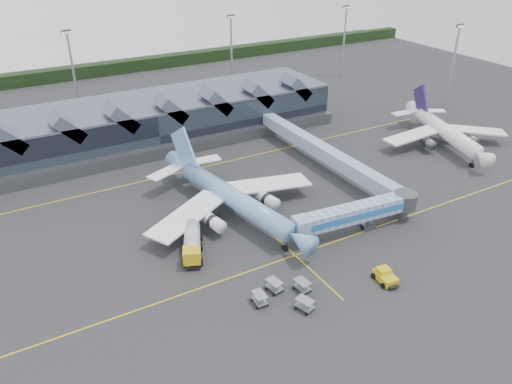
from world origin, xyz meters
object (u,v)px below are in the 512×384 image
main_airliner (230,196)px  regional_jet (444,130)px  fuel_truck (192,241)px  pushback_tug (385,276)px  jet_bridge (364,211)px

main_airliner → regional_jet: (56.72, 3.60, -0.12)m
fuel_truck → pushback_tug: 29.45m
main_airliner → regional_jet: bearing=-6.3°
fuel_truck → main_airliner: bearing=59.0°
main_airliner → pushback_tug: bearing=-78.4°
main_airliner → pushback_tug: (10.94, -27.70, -2.88)m
main_airliner → fuel_truck: bearing=-154.4°
regional_jet → fuel_truck: 67.93m
regional_jet → pushback_tug: (-45.78, -31.31, -2.76)m
jet_bridge → pushback_tug: bearing=-111.5°
regional_jet → fuel_truck: bearing=-153.1°
jet_bridge → main_airliner: bearing=143.4°
main_airliner → regional_jet: size_ratio=1.21×
main_airliner → jet_bridge: bearing=-51.9°
regional_jet → fuel_truck: (-67.02, -10.95, -1.59)m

